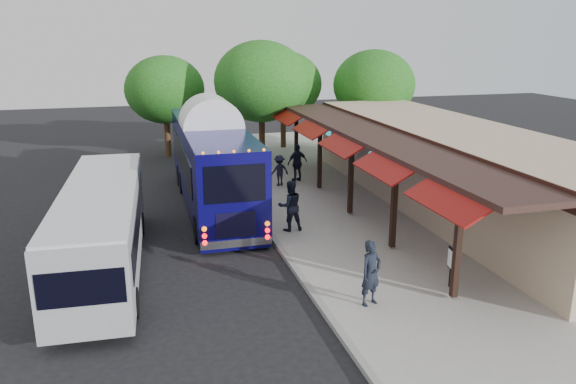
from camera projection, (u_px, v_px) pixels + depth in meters
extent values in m
plane|color=black|center=(288.00, 264.00, 18.77)|extent=(90.00, 90.00, 0.00)
cube|color=#9E9B93|center=(377.00, 214.00, 23.74)|extent=(10.00, 40.00, 0.15)
cube|color=gray|center=(263.00, 224.00, 22.47)|extent=(0.20, 40.00, 0.16)
cube|color=#C5AC89|center=(453.00, 169.00, 24.16)|extent=(5.00, 20.00, 3.60)
cube|color=black|center=(402.00, 137.00, 23.11)|extent=(0.06, 20.00, 0.60)
cube|color=#331E19|center=(378.00, 136.00, 22.80)|extent=(2.60, 20.00, 0.18)
cube|color=black|center=(458.00, 244.00, 15.54)|extent=(0.18, 0.18, 3.16)
cube|color=maroon|center=(448.00, 199.00, 15.06)|extent=(1.00, 3.20, 0.57)
cube|color=black|center=(394.00, 203.00, 19.24)|extent=(0.18, 0.18, 3.16)
cube|color=maroon|center=(384.00, 166.00, 18.77)|extent=(1.00, 3.20, 0.57)
cube|color=black|center=(351.00, 176.00, 22.95)|extent=(0.18, 0.18, 3.16)
cube|color=maroon|center=(342.00, 144.00, 22.47)|extent=(1.00, 3.20, 0.57)
cube|color=black|center=(320.00, 156.00, 26.66)|extent=(0.18, 0.18, 3.16)
cube|color=maroon|center=(311.00, 128.00, 26.18)|extent=(1.00, 3.20, 0.57)
cube|color=black|center=(296.00, 141.00, 30.37)|extent=(0.18, 0.18, 3.16)
cube|color=maroon|center=(289.00, 116.00, 29.89)|extent=(1.00, 3.20, 0.57)
sphere|color=teal|center=(437.00, 187.00, 17.20)|extent=(0.26, 0.26, 0.26)
sphere|color=teal|center=(371.00, 154.00, 21.84)|extent=(0.26, 0.26, 0.26)
sphere|color=teal|center=(329.00, 133.00, 26.47)|extent=(0.26, 0.26, 0.26)
cube|color=#0B0754|center=(212.00, 161.00, 24.58)|extent=(2.67, 12.05, 3.16)
cube|color=#0B0754|center=(213.00, 199.00, 25.05)|extent=(2.61, 11.93, 0.35)
ellipsoid|color=white|center=(211.00, 126.00, 24.15)|extent=(2.66, 11.81, 0.56)
cube|color=black|center=(237.00, 184.00, 18.85)|extent=(2.10, 0.05, 1.30)
cube|color=silver|center=(238.00, 243.00, 19.50)|extent=(2.51, 0.20, 0.28)
sphere|color=#FF0C0C|center=(206.00, 239.00, 19.07)|extent=(0.18, 0.18, 0.18)
sphere|color=#FF0C0C|center=(269.00, 233.00, 19.63)|extent=(0.18, 0.18, 0.18)
cylinder|color=black|center=(200.00, 230.00, 20.46)|extent=(0.31, 1.04, 1.04)
cylinder|color=black|center=(261.00, 224.00, 21.05)|extent=(0.31, 1.04, 1.04)
cylinder|color=black|center=(180.00, 175.00, 28.26)|extent=(0.31, 1.04, 1.04)
cylinder|color=black|center=(225.00, 172.00, 28.86)|extent=(0.31, 1.04, 1.04)
cube|color=#93959B|center=(102.00, 225.00, 17.98)|extent=(2.74, 10.42, 2.38)
cube|color=black|center=(64.00, 222.00, 17.63)|extent=(0.45, 8.76, 0.90)
cube|color=black|center=(138.00, 216.00, 18.21)|extent=(0.45, 8.76, 0.90)
cube|color=silver|center=(99.00, 189.00, 17.64)|extent=(2.68, 10.21, 0.09)
cylinder|color=black|center=(59.00, 312.00, 14.66)|extent=(0.29, 0.87, 0.86)
cylinder|color=black|center=(140.00, 302.00, 15.19)|extent=(0.29, 0.87, 0.86)
cylinder|color=black|center=(79.00, 228.00, 20.88)|extent=(0.29, 0.87, 0.86)
cylinder|color=black|center=(136.00, 224.00, 21.41)|extent=(0.29, 0.87, 0.86)
imported|color=black|center=(371.00, 273.00, 15.42)|extent=(0.80, 0.67, 1.87)
imported|color=black|center=(290.00, 206.00, 21.27)|extent=(0.98, 0.78, 1.96)
imported|color=black|center=(297.00, 163.00, 28.39)|extent=(1.21, 0.75, 1.93)
imported|color=black|center=(279.00, 170.00, 27.62)|extent=(1.08, 0.76, 1.52)
cube|color=black|center=(451.00, 268.00, 16.57)|extent=(0.08, 0.08, 1.20)
cube|color=black|center=(452.00, 259.00, 16.50)|extent=(0.14, 0.55, 0.66)
cube|color=white|center=(451.00, 260.00, 16.49)|extent=(0.09, 0.45, 0.55)
cylinder|color=#382314|center=(262.00, 135.00, 33.36)|extent=(0.36, 0.36, 3.20)
ellipsoid|color=#1B4B12|center=(261.00, 81.00, 32.50)|extent=(5.52, 5.52, 4.69)
cylinder|color=#382314|center=(283.00, 128.00, 36.82)|extent=(0.36, 0.36, 2.88)
ellipsoid|color=#1B4B12|center=(283.00, 84.00, 36.05)|extent=(4.98, 4.98, 4.23)
cylinder|color=#382314|center=(372.00, 130.00, 35.58)|extent=(0.36, 0.36, 2.93)
ellipsoid|color=#1B4B12|center=(374.00, 85.00, 34.80)|extent=(5.07, 5.07, 4.31)
cylinder|color=#382314|center=(168.00, 134.00, 34.75)|extent=(0.36, 0.36, 2.79)
ellipsoid|color=#1B4B12|center=(165.00, 90.00, 34.00)|extent=(4.81, 4.81, 4.09)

